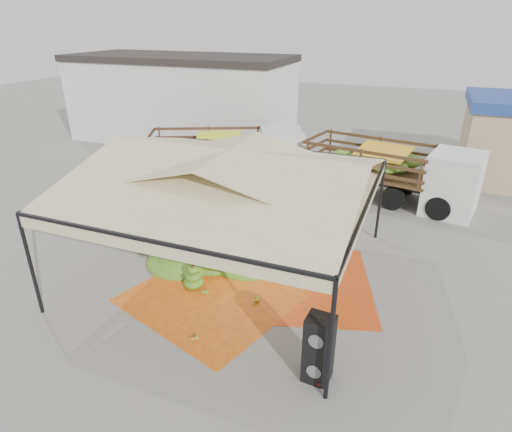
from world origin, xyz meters
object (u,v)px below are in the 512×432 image
at_px(speaker_stack, 319,349).
at_px(truck_left, 233,150).
at_px(banana_heap, 208,234).
at_px(vendor, 265,196).
at_px(truck_right, 397,167).

distance_m(speaker_stack, truck_left, 13.42).
relative_size(banana_heap, speaker_stack, 3.63).
bearing_deg(speaker_stack, banana_heap, 142.84).
relative_size(banana_heap, vendor, 3.58).
bearing_deg(truck_left, banana_heap, -97.16).
xyz_separation_m(banana_heap, truck_right, (5.51, 7.27, 0.90)).
bearing_deg(truck_left, vendor, -73.56).
height_order(banana_heap, vendor, vendor).
distance_m(banana_heap, truck_right, 9.16).
xyz_separation_m(speaker_stack, truck_left, (-7.19, 11.31, 0.72)).
height_order(banana_heap, speaker_stack, speaker_stack).
distance_m(truck_left, truck_right, 7.71).
bearing_deg(truck_left, speaker_stack, -82.19).
xyz_separation_m(vendor, truck_right, (4.76, 3.68, 0.70)).
xyz_separation_m(vendor, truck_left, (-2.95, 3.38, 0.71)).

